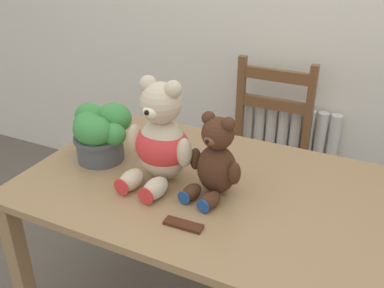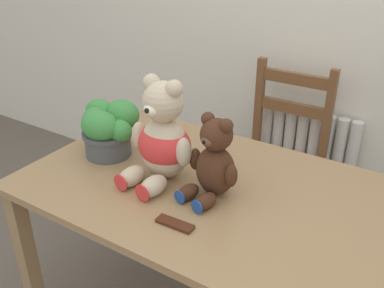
{
  "view_description": "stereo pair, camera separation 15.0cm",
  "coord_description": "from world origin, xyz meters",
  "px_view_note": "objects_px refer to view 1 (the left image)",
  "views": [
    {
      "loc": [
        0.46,
        -0.8,
        1.61
      ],
      "look_at": [
        -0.12,
        0.4,
        0.92
      ],
      "focal_mm": 40.0,
      "sensor_mm": 36.0,
      "label": 1
    },
    {
      "loc": [
        0.59,
        -0.73,
        1.61
      ],
      "look_at": [
        -0.12,
        0.4,
        0.92
      ],
      "focal_mm": 40.0,
      "sensor_mm": 36.0,
      "label": 2
    }
  ],
  "objects_px": {
    "teddy_bear_right": "(215,161)",
    "potted_plant": "(99,132)",
    "wooden_chair_behind": "(263,159)",
    "chocolate_bar": "(183,225)",
    "teddy_bear_left": "(161,141)"
  },
  "relations": [
    {
      "from": "wooden_chair_behind",
      "to": "teddy_bear_right",
      "type": "distance_m",
      "value": 0.9
    },
    {
      "from": "teddy_bear_right",
      "to": "potted_plant",
      "type": "distance_m",
      "value": 0.51
    },
    {
      "from": "teddy_bear_left",
      "to": "potted_plant",
      "type": "height_order",
      "value": "teddy_bear_left"
    },
    {
      "from": "wooden_chair_behind",
      "to": "chocolate_bar",
      "type": "relative_size",
      "value": 7.73
    },
    {
      "from": "chocolate_bar",
      "to": "teddy_bear_right",
      "type": "bearing_deg",
      "value": 86.96
    },
    {
      "from": "wooden_chair_behind",
      "to": "chocolate_bar",
      "type": "height_order",
      "value": "wooden_chair_behind"
    },
    {
      "from": "wooden_chair_behind",
      "to": "potted_plant",
      "type": "height_order",
      "value": "wooden_chair_behind"
    },
    {
      "from": "potted_plant",
      "to": "chocolate_bar",
      "type": "bearing_deg",
      "value": -26.51
    },
    {
      "from": "wooden_chair_behind",
      "to": "potted_plant",
      "type": "distance_m",
      "value": 0.99
    },
    {
      "from": "wooden_chair_behind",
      "to": "potted_plant",
      "type": "xyz_separation_m",
      "value": [
        -0.46,
        -0.78,
        0.4
      ]
    },
    {
      "from": "chocolate_bar",
      "to": "teddy_bear_left",
      "type": "bearing_deg",
      "value": 132.27
    },
    {
      "from": "teddy_bear_right",
      "to": "chocolate_bar",
      "type": "xyz_separation_m",
      "value": [
        -0.01,
        -0.22,
        -0.12
      ]
    },
    {
      "from": "wooden_chair_behind",
      "to": "chocolate_bar",
      "type": "xyz_separation_m",
      "value": [
        0.04,
        -1.03,
        0.29
      ]
    },
    {
      "from": "teddy_bear_left",
      "to": "chocolate_bar",
      "type": "height_order",
      "value": "teddy_bear_left"
    },
    {
      "from": "wooden_chair_behind",
      "to": "teddy_bear_right",
      "type": "height_order",
      "value": "teddy_bear_right"
    }
  ]
}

